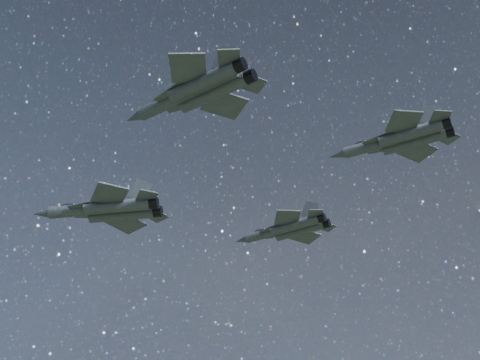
# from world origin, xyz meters

# --- Properties ---
(jet_lead) EXTENTS (19.91, 14.17, 5.07)m
(jet_lead) POSITION_xyz_m (-23.94, 4.80, 143.84)
(jet_lead) COLOR #32393F
(jet_left) EXTENTS (15.49, 10.38, 3.92)m
(jet_left) POSITION_xyz_m (1.45, 11.16, 141.74)
(jet_left) COLOR #32393F
(jet_right) EXTENTS (18.62, 12.29, 4.77)m
(jet_right) POSITION_xyz_m (-6.04, -15.94, 145.38)
(jet_right) COLOR #32393F
(jet_slot) EXTENTS (16.70, 11.29, 4.20)m
(jet_slot) POSITION_xyz_m (17.43, -3.83, 144.40)
(jet_slot) COLOR #32393F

